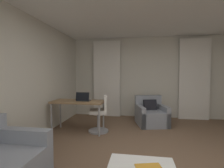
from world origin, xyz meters
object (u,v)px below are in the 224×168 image
Objects in this scene: armchair at (151,115)px; laptop at (83,99)px; desk at (78,104)px; magazine_open at (149,168)px; desk_chair at (100,116)px.

laptop is (-1.66, -0.89, 0.53)m from armchair.
desk is at bearing 179.59° from laptop.
magazine_open is at bearing -94.26° from armchair.
desk is at bearing -153.68° from armchair.
laptop reaches higher than armchair.
armchair is 3.05× the size of magazine_open.
armchair is 2.05m from desk.
magazine_open is (1.05, -2.17, -0.00)m from desk_chair.
armchair is at bearing 26.32° from desk.
laptop reaches higher than desk.
laptop is (0.14, -0.00, 0.12)m from desk.
desk_chair is (-1.27, -0.81, 0.13)m from armchair.
desk is 1.43× the size of desk_chair.
laptop is (-0.39, -0.08, 0.41)m from desk_chair.
laptop is at bearing 124.57° from magazine_open.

